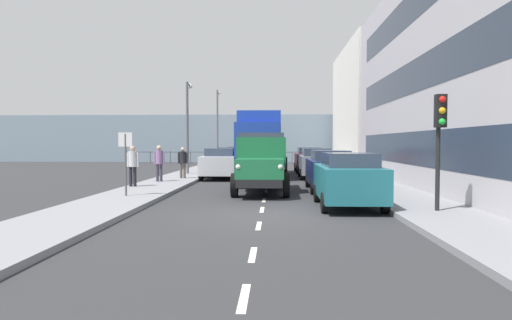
% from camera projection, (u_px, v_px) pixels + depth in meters
% --- Properties ---
extents(ground_plane, '(80.00, 80.00, 0.00)m').
position_uv_depth(ground_plane, '(268.00, 182.00, 22.58)').
color(ground_plane, '#2D2D30').
extents(sidewalk_left, '(2.52, 42.23, 0.15)m').
position_uv_depth(sidewalk_left, '(364.00, 181.00, 22.35)').
color(sidewalk_left, gray).
rests_on(sidewalk_left, ground_plane).
extents(sidewalk_right, '(2.52, 42.23, 0.15)m').
position_uv_depth(sidewalk_right, '(173.00, 181.00, 22.79)').
color(sidewalk_right, gray).
rests_on(sidewalk_right, ground_plane).
extents(road_centreline_markings, '(0.12, 37.36, 0.01)m').
position_uv_depth(road_centreline_markings, '(267.00, 185.00, 21.43)').
color(road_centreline_markings, silver).
rests_on(road_centreline_markings, ground_plane).
extents(building_far_block, '(7.35, 13.79, 10.06)m').
position_uv_depth(building_far_block, '(387.00, 108.00, 37.34)').
color(building_far_block, silver).
rests_on(building_far_block, ground_plane).
extents(sea_horizon, '(80.00, 0.80, 5.00)m').
position_uv_depth(sea_horizon, '(272.00, 138.00, 46.55)').
color(sea_horizon, gray).
rests_on(sea_horizon, ground_plane).
extents(seawall_railing, '(28.08, 0.08, 1.20)m').
position_uv_depth(seawall_railing, '(272.00, 154.00, 43.02)').
color(seawall_railing, '#4C5156').
rests_on(seawall_railing, ground_plane).
extents(truck_vintage_green, '(2.17, 5.64, 2.43)m').
position_uv_depth(truck_vintage_green, '(261.00, 164.00, 17.68)').
color(truck_vintage_green, black).
rests_on(truck_vintage_green, ground_plane).
extents(lorry_cargo_blue, '(2.58, 8.20, 3.87)m').
position_uv_depth(lorry_cargo_blue, '(260.00, 142.00, 26.77)').
color(lorry_cargo_blue, '#193899').
rests_on(lorry_cargo_blue, ground_plane).
extents(car_teal_kerbside_near, '(1.91, 3.87, 1.72)m').
position_uv_depth(car_teal_kerbside_near, '(348.00, 179.00, 13.81)').
color(car_teal_kerbside_near, '#1E6670').
rests_on(car_teal_kerbside_near, ground_plane).
extents(car_navy_kerbside_1, '(1.80, 4.53, 1.72)m').
position_uv_depth(car_navy_kerbside_1, '(329.00, 170.00, 18.65)').
color(car_navy_kerbside_1, navy).
rests_on(car_navy_kerbside_1, ground_plane).
extents(car_grey_kerbside_2, '(1.88, 3.89, 1.72)m').
position_uv_depth(car_grey_kerbside_2, '(316.00, 163.00, 25.02)').
color(car_grey_kerbside_2, slate).
rests_on(car_grey_kerbside_2, ground_plane).
extents(car_maroon_kerbside_3, '(1.89, 4.39, 1.72)m').
position_uv_depth(car_maroon_kerbside_3, '(309.00, 159.00, 30.33)').
color(car_maroon_kerbside_3, maroon).
rests_on(car_maroon_kerbside_3, ground_plane).
extents(car_silver_oppositeside_0, '(1.98, 3.97, 1.72)m').
position_uv_depth(car_silver_oppositeside_0, '(221.00, 163.00, 24.74)').
color(car_silver_oppositeside_0, '#B7BABF').
rests_on(car_silver_oppositeside_0, ground_plane).
extents(car_black_oppositeside_1, '(1.90, 4.08, 1.72)m').
position_uv_depth(car_black_oppositeside_1, '(230.00, 160.00, 29.84)').
color(car_black_oppositeside_1, black).
rests_on(car_black_oppositeside_1, ground_plane).
extents(car_red_oppositeside_2, '(1.92, 4.63, 1.72)m').
position_uv_depth(car_red_oppositeside_2, '(238.00, 157.00, 36.27)').
color(car_red_oppositeside_2, '#B21E1E').
rests_on(car_red_oppositeside_2, ground_plane).
extents(pedestrian_near_railing, '(0.53, 0.34, 1.76)m').
position_uv_depth(pedestrian_near_railing, '(133.00, 162.00, 19.00)').
color(pedestrian_near_railing, black).
rests_on(pedestrian_near_railing, sidewalk_right).
extents(pedestrian_with_bag, '(0.53, 0.34, 1.76)m').
position_uv_depth(pedestrian_with_bag, '(159.00, 160.00, 21.47)').
color(pedestrian_with_bag, '#383342').
rests_on(pedestrian_with_bag, sidewalk_right).
extents(pedestrian_couple_a, '(0.53, 0.34, 1.64)m').
position_uv_depth(pedestrian_couple_a, '(183.00, 160.00, 23.45)').
color(pedestrian_couple_a, '#4C473D').
rests_on(pedestrian_couple_a, sidewalk_right).
extents(traffic_light_near, '(0.28, 0.41, 3.20)m').
position_uv_depth(traffic_light_near, '(440.00, 127.00, 12.05)').
color(traffic_light_near, black).
rests_on(traffic_light_near, sidewalk_left).
extents(lamp_post_promenade, '(0.32, 1.14, 5.61)m').
position_uv_depth(lamp_post_promenade, '(188.00, 118.00, 27.11)').
color(lamp_post_promenade, '#59595B').
rests_on(lamp_post_promenade, sidewalk_right).
extents(lamp_post_far, '(0.32, 1.14, 6.65)m').
position_uv_depth(lamp_post_far, '(218.00, 120.00, 39.99)').
color(lamp_post_far, '#59595B').
rests_on(lamp_post_far, sidewalk_right).
extents(street_sign, '(0.50, 0.07, 2.25)m').
position_uv_depth(street_sign, '(126.00, 153.00, 15.62)').
color(street_sign, '#4C4C4C').
rests_on(street_sign, sidewalk_right).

